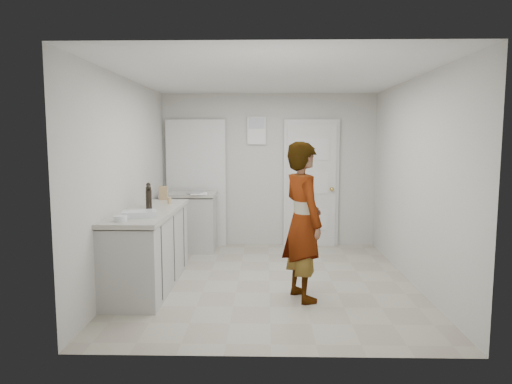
{
  "coord_description": "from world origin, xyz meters",
  "views": [
    {
      "loc": [
        -0.05,
        -5.53,
        1.76
      ],
      "look_at": [
        -0.18,
        0.4,
        1.07
      ],
      "focal_mm": 32.0,
      "sensor_mm": 36.0,
      "label": 1
    }
  ],
  "objects_px": {
    "spice_jar": "(169,201)",
    "egg_bowl": "(120,218)",
    "oil_cruet_b": "(149,195)",
    "person": "(303,221)",
    "baking_dish": "(139,214)",
    "oil_cruet_a": "(149,197)",
    "cake_mix_box": "(163,193)"
  },
  "relations": [
    {
      "from": "person",
      "to": "oil_cruet_b",
      "type": "relative_size",
      "value": 5.77
    },
    {
      "from": "spice_jar",
      "to": "baking_dish",
      "type": "xyz_separation_m",
      "value": [
        -0.11,
        -1.02,
        -0.01
      ]
    },
    {
      "from": "person",
      "to": "egg_bowl",
      "type": "bearing_deg",
      "value": 78.29
    },
    {
      "from": "person",
      "to": "oil_cruet_b",
      "type": "height_order",
      "value": "person"
    },
    {
      "from": "spice_jar",
      "to": "oil_cruet_b",
      "type": "bearing_deg",
      "value": -126.23
    },
    {
      "from": "spice_jar",
      "to": "egg_bowl",
      "type": "distance_m",
      "value": 1.31
    },
    {
      "from": "person",
      "to": "oil_cruet_b",
      "type": "xyz_separation_m",
      "value": [
        -1.86,
        0.68,
        0.2
      ]
    },
    {
      "from": "cake_mix_box",
      "to": "oil_cruet_a",
      "type": "xyz_separation_m",
      "value": [
        0.0,
        -0.8,
        0.04
      ]
    },
    {
      "from": "baking_dish",
      "to": "egg_bowl",
      "type": "height_order",
      "value": "baking_dish"
    },
    {
      "from": "baking_dish",
      "to": "egg_bowl",
      "type": "relative_size",
      "value": 2.99
    },
    {
      "from": "baking_dish",
      "to": "oil_cruet_a",
      "type": "bearing_deg",
      "value": 94.45
    },
    {
      "from": "oil_cruet_b",
      "to": "person",
      "type": "bearing_deg",
      "value": -19.93
    },
    {
      "from": "cake_mix_box",
      "to": "oil_cruet_b",
      "type": "distance_m",
      "value": 0.64
    },
    {
      "from": "person",
      "to": "egg_bowl",
      "type": "height_order",
      "value": "person"
    },
    {
      "from": "spice_jar",
      "to": "baking_dish",
      "type": "height_order",
      "value": "spice_jar"
    },
    {
      "from": "spice_jar",
      "to": "baking_dish",
      "type": "distance_m",
      "value": 1.03
    },
    {
      "from": "oil_cruet_a",
      "to": "egg_bowl",
      "type": "height_order",
      "value": "oil_cruet_a"
    },
    {
      "from": "oil_cruet_b",
      "to": "egg_bowl",
      "type": "bearing_deg",
      "value": -91.93
    },
    {
      "from": "spice_jar",
      "to": "egg_bowl",
      "type": "relative_size",
      "value": 0.57
    },
    {
      "from": "oil_cruet_a",
      "to": "oil_cruet_b",
      "type": "xyz_separation_m",
      "value": [
        -0.04,
        0.16,
        0.01
      ]
    },
    {
      "from": "cake_mix_box",
      "to": "oil_cruet_a",
      "type": "relative_size",
      "value": 0.67
    },
    {
      "from": "oil_cruet_b",
      "to": "baking_dish",
      "type": "height_order",
      "value": "oil_cruet_b"
    },
    {
      "from": "person",
      "to": "oil_cruet_b",
      "type": "bearing_deg",
      "value": 48.2
    },
    {
      "from": "cake_mix_box",
      "to": "person",
      "type": "bearing_deg",
      "value": -34.78
    },
    {
      "from": "egg_bowl",
      "to": "cake_mix_box",
      "type": "bearing_deg",
      "value": 87.42
    },
    {
      "from": "oil_cruet_a",
      "to": "person",
      "type": "bearing_deg",
      "value": -15.72
    },
    {
      "from": "person",
      "to": "spice_jar",
      "type": "xyz_separation_m",
      "value": [
        -1.66,
        0.95,
        0.1
      ]
    },
    {
      "from": "spice_jar",
      "to": "oil_cruet_b",
      "type": "xyz_separation_m",
      "value": [
        -0.2,
        -0.27,
        0.1
      ]
    },
    {
      "from": "cake_mix_box",
      "to": "egg_bowl",
      "type": "height_order",
      "value": "cake_mix_box"
    },
    {
      "from": "cake_mix_box",
      "to": "spice_jar",
      "type": "xyz_separation_m",
      "value": [
        0.16,
        -0.37,
        -0.06
      ]
    },
    {
      "from": "baking_dish",
      "to": "oil_cruet_b",
      "type": "bearing_deg",
      "value": 96.8
    },
    {
      "from": "egg_bowl",
      "to": "person",
      "type": "bearing_deg",
      "value": 10.15
    }
  ]
}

